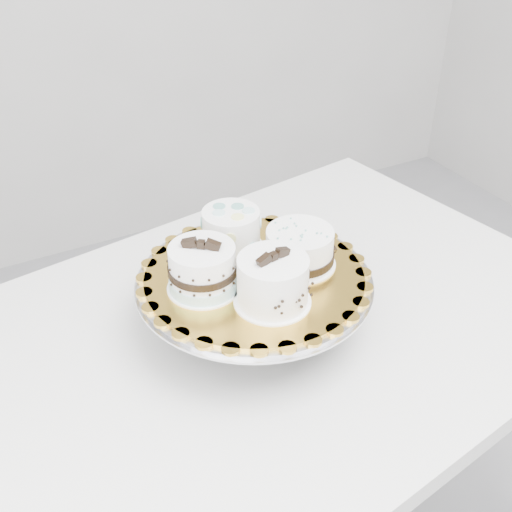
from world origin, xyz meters
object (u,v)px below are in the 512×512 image
cake_board (254,275)px  cake_ribbon (300,249)px  table (262,358)px  cake_stand (254,293)px  cake_dots (231,230)px  cake_banded (203,270)px  cake_swirl (273,282)px

cake_board → cake_ribbon: cake_ribbon is taller
table → cake_stand: size_ratio=3.28×
table → cake_dots: bearing=89.3°
cake_ribbon → cake_board: bearing=174.4°
cake_banded → cake_board: bearing=35.1°
cake_swirl → cake_banded: 0.11m
cake_stand → cake_swirl: 0.11m
cake_stand → cake_dots: 0.12m
cake_dots → cake_ribbon: bearing=-36.3°
table → cake_board: size_ratio=3.56×
cake_stand → cake_board: size_ratio=1.09×
cake_stand → cake_board: (-0.00, 0.00, 0.04)m
cake_stand → cake_board: 0.04m
cake_stand → cake_dots: size_ratio=3.25×
cake_swirl → cake_dots: (0.01, 0.17, -0.00)m
cake_swirl → cake_banded: size_ratio=0.86×
cake_stand → cake_ribbon: (0.08, -0.01, 0.07)m
cake_swirl → cake_dots: cake_swirl is taller
cake_board → table: bearing=-0.2°
table → cake_ribbon: (0.07, -0.01, 0.22)m
table → cake_banded: bearing=168.0°
cake_swirl → cake_ribbon: 0.11m
table → cake_swirl: cake_swirl is taller
table → cake_stand: 0.15m
cake_stand → cake_ribbon: cake_ribbon is taller
cake_banded → table: bearing=35.5°
cake_banded → cake_dots: cake_banded is taller
cake_dots → table: bearing=-67.0°
cake_stand → cake_banded: bearing=176.8°
cake_swirl → cake_board: bearing=72.8°
cake_stand → cake_board: cake_board is taller
cake_banded → cake_dots: bearing=80.8°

